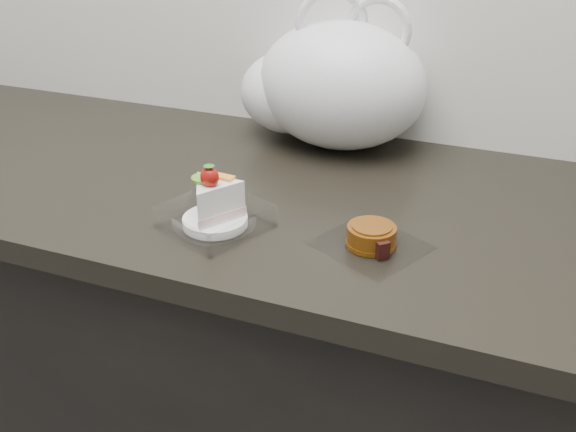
{
  "coord_description": "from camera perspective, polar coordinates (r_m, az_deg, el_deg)",
  "views": [
    {
      "loc": [
        0.45,
        0.76,
        1.38
      ],
      "look_at": [
        0.14,
        1.53,
        0.94
      ],
      "focal_mm": 40.0,
      "sensor_mm": 36.0,
      "label": 1
    }
  ],
  "objects": [
    {
      "name": "plastic_bag",
      "position": [
        1.27,
        3.78,
        11.49
      ],
      "size": [
        0.41,
        0.32,
        0.3
      ],
      "rotation": [
        0.0,
        0.0,
        0.2
      ],
      "color": "white",
      "rests_on": "counter"
    },
    {
      "name": "counter",
      "position": [
        1.39,
        -3.11,
        -13.97
      ],
      "size": [
        2.04,
        0.64,
        0.9
      ],
      "color": "black",
      "rests_on": "ground"
    },
    {
      "name": "mooncake_wrap",
      "position": [
        0.94,
        7.44,
        -1.95
      ],
      "size": [
        0.19,
        0.18,
        0.03
      ],
      "rotation": [
        0.0,
        0.0,
        -0.28
      ],
      "color": "white",
      "rests_on": "counter"
    },
    {
      "name": "cake_tray",
      "position": [
        0.98,
        -6.55,
        0.48
      ],
      "size": [
        0.18,
        0.18,
        0.11
      ],
      "rotation": [
        0.0,
        0.0,
        -0.39
      ],
      "color": "white",
      "rests_on": "counter"
    }
  ]
}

